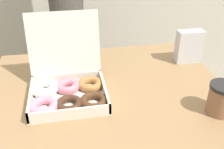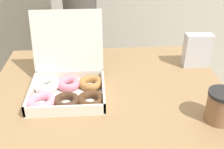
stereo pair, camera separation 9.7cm
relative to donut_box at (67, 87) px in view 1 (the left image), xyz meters
name	(u,v)px [view 1 (the left image)]	position (x,y,z in m)	size (l,w,h in m)	color
donut_box	(67,87)	(0.00, 0.00, 0.00)	(0.30, 0.29, 0.28)	silver
coffee_cup	(221,99)	(0.50, -0.19, 0.02)	(0.09, 0.09, 0.11)	#8C6042
napkin_holder	(189,47)	(0.55, 0.18, 0.04)	(0.11, 0.05, 0.15)	silver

